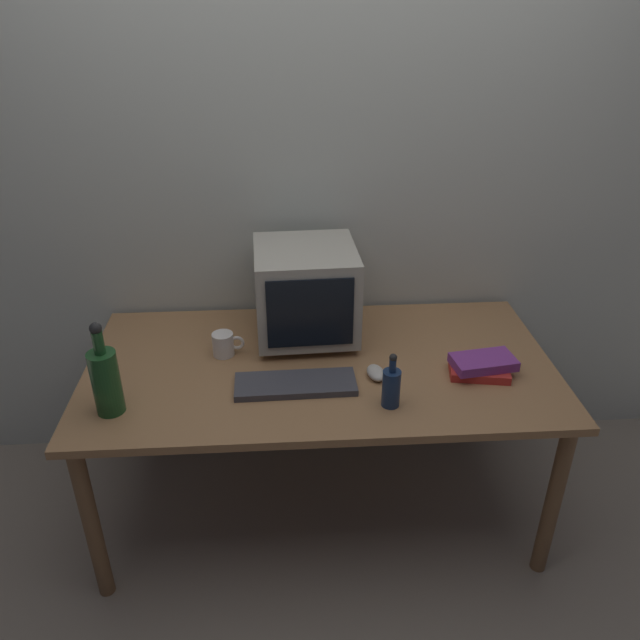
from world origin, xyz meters
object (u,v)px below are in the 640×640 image
(computer_mouse, at_px, (376,373))
(keyboard, at_px, (296,384))
(bottle_tall, at_px, (106,379))
(mug, at_px, (224,344))
(book_stack, at_px, (481,366))
(bottle_short, at_px, (391,386))
(crt_monitor, at_px, (306,292))

(computer_mouse, bearing_deg, keyboard, 179.41)
(bottle_tall, distance_m, mug, 0.48)
(keyboard, xyz_separation_m, book_stack, (0.67, 0.04, 0.02))
(keyboard, height_order, mug, mug)
(bottle_short, xyz_separation_m, mug, (-0.57, 0.35, -0.03))
(keyboard, distance_m, bottle_short, 0.34)
(computer_mouse, bearing_deg, crt_monitor, 117.56)
(keyboard, relative_size, bottle_tall, 1.27)
(crt_monitor, xyz_separation_m, mug, (-0.31, -0.12, -0.15))
(crt_monitor, distance_m, bottle_tall, 0.80)
(computer_mouse, height_order, bottle_short, bottle_short)
(bottle_short, height_order, book_stack, bottle_short)
(crt_monitor, xyz_separation_m, book_stack, (0.61, -0.32, -0.16))
(computer_mouse, relative_size, bottle_tall, 0.30)
(keyboard, xyz_separation_m, bottle_short, (0.31, -0.12, 0.06))
(crt_monitor, relative_size, bottle_short, 2.03)
(computer_mouse, height_order, book_stack, book_stack)
(crt_monitor, relative_size, computer_mouse, 4.02)
(crt_monitor, xyz_separation_m, bottle_short, (0.26, -0.48, -0.12))
(bottle_short, bearing_deg, computer_mouse, 98.35)
(keyboard, relative_size, book_stack, 1.72)
(keyboard, xyz_separation_m, computer_mouse, (0.29, 0.04, 0.01))
(crt_monitor, distance_m, mug, 0.37)
(mug, bearing_deg, book_stack, -11.79)
(bottle_short, height_order, mug, bottle_short)
(book_stack, bearing_deg, bottle_tall, -174.02)
(keyboard, bearing_deg, book_stack, 2.10)
(computer_mouse, xyz_separation_m, bottle_tall, (-0.89, -0.14, 0.11))
(bottle_short, bearing_deg, crt_monitor, 118.34)
(crt_monitor, height_order, keyboard, crt_monitor)
(crt_monitor, height_order, mug, crt_monitor)
(bottle_tall, xyz_separation_m, book_stack, (1.27, 0.13, -0.09))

